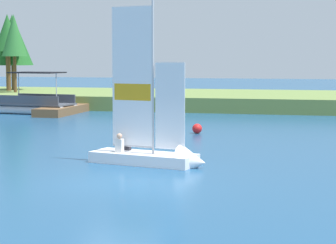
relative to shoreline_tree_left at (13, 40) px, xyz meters
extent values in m
plane|color=navy|center=(20.22, -33.07, -5.40)|extent=(200.00, 200.00, 0.00)
cube|color=olive|center=(20.22, -1.35, -4.87)|extent=(80.00, 13.12, 1.06)
cylinder|color=brown|center=(0.00, 0.00, -3.27)|extent=(0.35, 0.35, 2.15)
cone|color=#1E5B23|center=(0.00, 0.00, 0.02)|extent=(3.48, 3.48, 4.42)
cylinder|color=brown|center=(0.45, -1.82, -2.68)|extent=(0.40, 0.40, 3.34)
cone|color=#1E5B23|center=(0.45, -1.82, 0.56)|extent=(2.32, 2.32, 3.13)
cylinder|color=brown|center=(2.15, -4.00, -2.89)|extent=(0.27, 0.27, 2.92)
cone|color=#286B2D|center=(2.15, -4.00, 0.25)|extent=(2.06, 2.06, 3.37)
cube|color=brown|center=(9.01, -10.51, -5.13)|extent=(1.86, 6.22, 0.55)
cube|color=white|center=(20.02, -29.47, -5.20)|extent=(4.14, 2.16, 0.40)
cone|color=white|center=(21.95, -29.90, -5.20)|extent=(1.22, 1.38, 1.20)
cylinder|color=#B7B7BC|center=(20.41, -29.55, -2.14)|extent=(0.08, 0.08, 5.72)
cube|color=white|center=(19.59, -29.37, -2.21)|extent=(1.65, 0.40, 5.07)
cube|color=orange|center=(19.59, -29.37, -2.78)|extent=(1.49, 0.37, 0.61)
cube|color=white|center=(21.07, -29.70, -3.25)|extent=(1.14, 0.28, 3.10)
cylinder|color=#B7B7BC|center=(19.59, -29.37, -4.78)|extent=(1.66, 0.43, 0.06)
cube|color=silver|center=(19.13, -29.57, -4.75)|extent=(0.32, 0.26, 0.50)
sphere|color=tan|center=(19.13, -29.57, -4.39)|extent=(0.20, 0.20, 0.20)
cube|color=#26262D|center=(19.24, -28.99, -4.74)|extent=(0.32, 0.26, 0.51)
sphere|color=tan|center=(19.24, -28.99, -4.38)|extent=(0.20, 0.20, 0.20)
cylinder|color=#B2B2B7|center=(7.29, -9.74, -5.10)|extent=(5.08, 1.23, 0.60)
cylinder|color=#B2B2B7|center=(7.05, -11.61, -5.10)|extent=(5.08, 1.23, 0.60)
cube|color=#474C56|center=(7.17, -10.67, -4.75)|extent=(5.12, 3.08, 0.10)
cube|color=#474C56|center=(7.31, -9.54, -4.40)|extent=(4.61, 0.68, 0.60)
cube|color=#474C56|center=(7.03, -11.81, -4.40)|extent=(4.61, 0.68, 0.60)
cylinder|color=#B2B2B7|center=(8.67, -10.86, -3.65)|extent=(0.06, 0.06, 2.10)
cylinder|color=#B2B2B7|center=(5.67, -10.48, -3.65)|extent=(0.06, 0.06, 2.10)
cube|color=black|center=(7.17, -10.67, -2.56)|extent=(3.68, 2.66, 0.08)
sphere|color=red|center=(20.18, -19.76, -5.15)|extent=(0.50, 0.50, 0.50)
camera|label=1|loc=(26.27, -51.96, -1.52)|focal=68.77mm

